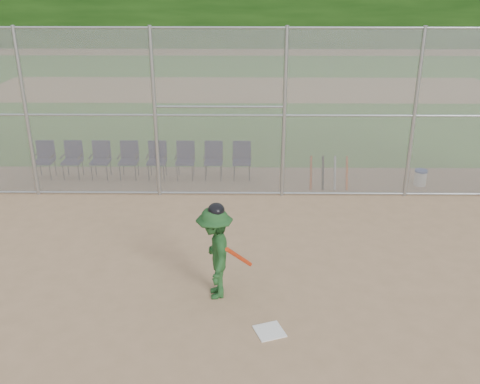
{
  "coord_description": "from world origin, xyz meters",
  "views": [
    {
      "loc": [
        0.1,
        -7.12,
        5.04
      ],
      "look_at": [
        0.0,
        2.5,
        1.1
      ],
      "focal_mm": 40.0,
      "sensor_mm": 36.0,
      "label": 1
    }
  ],
  "objects_px": {
    "batter_at_plate": "(215,252)",
    "chair_0": "(44,160)",
    "home_plate": "(269,331)",
    "water_cooler": "(420,177)"
  },
  "relations": [
    {
      "from": "batter_at_plate",
      "to": "chair_0",
      "type": "xyz_separation_m",
      "value": [
        -4.82,
        5.57,
        -0.34
      ]
    },
    {
      "from": "home_plate",
      "to": "chair_0",
      "type": "distance_m",
      "value": 8.71
    },
    {
      "from": "batter_at_plate",
      "to": "chair_0",
      "type": "height_order",
      "value": "batter_at_plate"
    },
    {
      "from": "water_cooler",
      "to": "chair_0",
      "type": "relative_size",
      "value": 0.43
    },
    {
      "from": "batter_at_plate",
      "to": "water_cooler",
      "type": "height_order",
      "value": "batter_at_plate"
    },
    {
      "from": "chair_0",
      "to": "batter_at_plate",
      "type": "bearing_deg",
      "value": -49.11
    },
    {
      "from": "batter_at_plate",
      "to": "water_cooler",
      "type": "distance_m",
      "value": 7.17
    },
    {
      "from": "water_cooler",
      "to": "batter_at_plate",
      "type": "bearing_deg",
      "value": -134.15
    },
    {
      "from": "home_plate",
      "to": "batter_at_plate",
      "type": "distance_m",
      "value": 1.55
    },
    {
      "from": "home_plate",
      "to": "chair_0",
      "type": "height_order",
      "value": "chair_0"
    }
  ]
}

